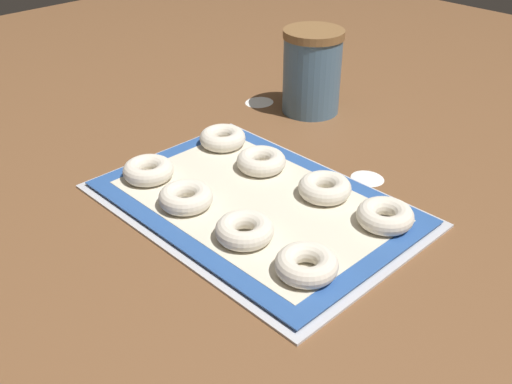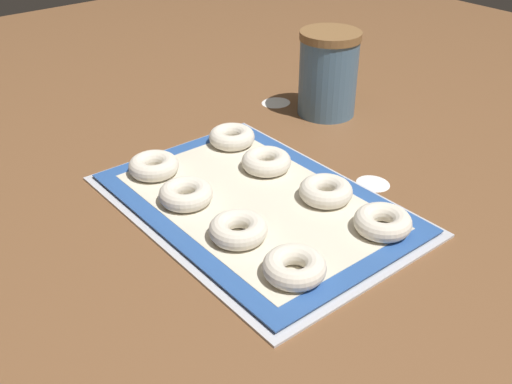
{
  "view_description": "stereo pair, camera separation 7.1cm",
  "coord_description": "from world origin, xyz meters",
  "px_view_note": "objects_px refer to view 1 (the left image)",
  "views": [
    {
      "loc": [
        0.58,
        -0.57,
        0.53
      ],
      "look_at": [
        -0.01,
        0.0,
        0.03
      ],
      "focal_mm": 42.0,
      "sensor_mm": 36.0,
      "label": 1
    },
    {
      "loc": [
        0.62,
        -0.51,
        0.53
      ],
      "look_at": [
        -0.01,
        0.0,
        0.03
      ],
      "focal_mm": 42.0,
      "sensor_mm": 36.0,
      "label": 2
    }
  ],
  "objects_px": {
    "bagel_front_mid_right": "(245,230)",
    "flour_canister": "(312,71)",
    "bagel_back_far_right": "(385,216)",
    "bagel_back_far_left": "(223,138)",
    "baking_tray": "(256,204)",
    "bagel_back_mid_left": "(261,161)",
    "bagel_front_mid_left": "(186,197)",
    "bagel_front_far_left": "(148,170)",
    "bagel_front_far_right": "(307,265)",
    "bagel_back_mid_right": "(325,188)"
  },
  "relations": [
    {
      "from": "bagel_front_far_left",
      "to": "bagel_front_far_right",
      "type": "xyz_separation_m",
      "value": [
        0.36,
        0.0,
        0.0
      ]
    },
    {
      "from": "baking_tray",
      "to": "bagel_back_far_right",
      "type": "bearing_deg",
      "value": 26.46
    },
    {
      "from": "bagel_front_mid_right",
      "to": "flour_canister",
      "type": "distance_m",
      "value": 0.51
    },
    {
      "from": "bagel_front_mid_right",
      "to": "bagel_back_mid_right",
      "type": "xyz_separation_m",
      "value": [
        0.0,
        0.17,
        0.0
      ]
    },
    {
      "from": "bagel_front_mid_left",
      "to": "bagel_back_far_right",
      "type": "relative_size",
      "value": 1.0
    },
    {
      "from": "bagel_back_mid_left",
      "to": "flour_canister",
      "type": "height_order",
      "value": "flour_canister"
    },
    {
      "from": "bagel_front_mid_right",
      "to": "bagel_back_far_right",
      "type": "distance_m",
      "value": 0.21
    },
    {
      "from": "bagel_back_far_left",
      "to": "bagel_back_far_right",
      "type": "bearing_deg",
      "value": 0.22
    },
    {
      "from": "bagel_back_far_left",
      "to": "bagel_back_mid_left",
      "type": "distance_m",
      "value": 0.12
    },
    {
      "from": "bagel_back_far_right",
      "to": "flour_canister",
      "type": "height_order",
      "value": "flour_canister"
    },
    {
      "from": "bagel_front_mid_right",
      "to": "bagel_back_far_right",
      "type": "xyz_separation_m",
      "value": [
        0.12,
        0.18,
        0.0
      ]
    },
    {
      "from": "baking_tray",
      "to": "bagel_front_far_left",
      "type": "height_order",
      "value": "bagel_front_far_left"
    },
    {
      "from": "bagel_back_far_left",
      "to": "bagel_front_mid_left",
      "type": "bearing_deg",
      "value": -57.07
    },
    {
      "from": "bagel_front_far_right",
      "to": "bagel_front_mid_right",
      "type": "bearing_deg",
      "value": -177.65
    },
    {
      "from": "bagel_front_mid_right",
      "to": "flour_canister",
      "type": "bearing_deg",
      "value": 120.42
    },
    {
      "from": "bagel_front_mid_left",
      "to": "bagel_back_far_left",
      "type": "distance_m",
      "value": 0.22
    },
    {
      "from": "bagel_back_mid_left",
      "to": "bagel_back_far_right",
      "type": "relative_size",
      "value": 1.0
    },
    {
      "from": "bagel_front_mid_left",
      "to": "baking_tray",
      "type": "bearing_deg",
      "value": 54.0
    },
    {
      "from": "bagel_front_mid_right",
      "to": "flour_canister",
      "type": "height_order",
      "value": "flour_canister"
    },
    {
      "from": "bagel_front_far_right",
      "to": "bagel_back_mid_right",
      "type": "relative_size",
      "value": 1.0
    },
    {
      "from": "baking_tray",
      "to": "bagel_back_mid_left",
      "type": "distance_m",
      "value": 0.11
    },
    {
      "from": "flour_canister",
      "to": "bagel_front_mid_right",
      "type": "bearing_deg",
      "value": -59.58
    },
    {
      "from": "bagel_back_mid_right",
      "to": "bagel_back_far_right",
      "type": "bearing_deg",
      "value": 1.53
    },
    {
      "from": "bagel_front_mid_left",
      "to": "bagel_back_mid_left",
      "type": "xyz_separation_m",
      "value": [
        -0.0,
        0.17,
        0.0
      ]
    },
    {
      "from": "bagel_front_far_left",
      "to": "bagel_back_mid_right",
      "type": "distance_m",
      "value": 0.3
    },
    {
      "from": "bagel_back_far_left",
      "to": "bagel_front_mid_right",
      "type": "bearing_deg",
      "value": -35.44
    },
    {
      "from": "bagel_front_mid_left",
      "to": "bagel_back_mid_left",
      "type": "relative_size",
      "value": 1.0
    },
    {
      "from": "bagel_front_mid_left",
      "to": "bagel_front_far_left",
      "type": "bearing_deg",
      "value": 175.67
    },
    {
      "from": "bagel_front_far_left",
      "to": "bagel_back_far_left",
      "type": "height_order",
      "value": "same"
    },
    {
      "from": "bagel_back_mid_left",
      "to": "bagel_back_mid_right",
      "type": "bearing_deg",
      "value": 4.3
    },
    {
      "from": "bagel_back_far_left",
      "to": "flour_canister",
      "type": "bearing_deg",
      "value": 91.74
    },
    {
      "from": "bagel_front_far_right",
      "to": "bagel_back_far_right",
      "type": "xyz_separation_m",
      "value": [
        0.0,
        0.17,
        0.0
      ]
    },
    {
      "from": "bagel_front_far_left",
      "to": "flour_canister",
      "type": "xyz_separation_m",
      "value": [
        -0.01,
        0.43,
        0.06
      ]
    },
    {
      "from": "bagel_front_far_right",
      "to": "bagel_back_far_right",
      "type": "relative_size",
      "value": 1.0
    },
    {
      "from": "bagel_front_far_left",
      "to": "bagel_front_mid_left",
      "type": "relative_size",
      "value": 1.0
    },
    {
      "from": "bagel_back_mid_left",
      "to": "flour_canister",
      "type": "distance_m",
      "value": 0.3
    },
    {
      "from": "bagel_front_far_left",
      "to": "baking_tray",
      "type": "bearing_deg",
      "value": 24.67
    },
    {
      "from": "bagel_front_mid_right",
      "to": "bagel_back_far_right",
      "type": "bearing_deg",
      "value": 55.9
    },
    {
      "from": "bagel_front_far_left",
      "to": "bagel_front_mid_right",
      "type": "relative_size",
      "value": 1.0
    },
    {
      "from": "bagel_front_far_right",
      "to": "bagel_back_mid_right",
      "type": "bearing_deg",
      "value": 123.37
    },
    {
      "from": "bagel_front_mid_right",
      "to": "bagel_back_far_left",
      "type": "relative_size",
      "value": 1.0
    },
    {
      "from": "baking_tray",
      "to": "bagel_front_far_right",
      "type": "relative_size",
      "value": 5.89
    },
    {
      "from": "bagel_front_far_left",
      "to": "bagel_front_mid_right",
      "type": "height_order",
      "value": "same"
    },
    {
      "from": "bagel_front_mid_left",
      "to": "bagel_front_far_right",
      "type": "relative_size",
      "value": 1.0
    },
    {
      "from": "baking_tray",
      "to": "flour_canister",
      "type": "xyz_separation_m",
      "value": [
        -0.19,
        0.35,
        0.08
      ]
    },
    {
      "from": "bagel_back_far_left",
      "to": "bagel_back_mid_left",
      "type": "height_order",
      "value": "same"
    },
    {
      "from": "bagel_back_mid_right",
      "to": "bagel_front_mid_left",
      "type": "bearing_deg",
      "value": -126.84
    },
    {
      "from": "bagel_back_far_right",
      "to": "bagel_back_far_left",
      "type": "bearing_deg",
      "value": -179.78
    },
    {
      "from": "bagel_front_mid_left",
      "to": "bagel_back_mid_left",
      "type": "bearing_deg",
      "value": 90.64
    },
    {
      "from": "bagel_front_mid_left",
      "to": "flour_canister",
      "type": "xyz_separation_m",
      "value": [
        -0.12,
        0.44,
        0.06
      ]
    }
  ]
}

